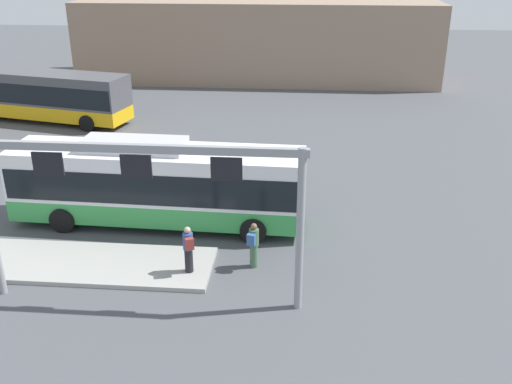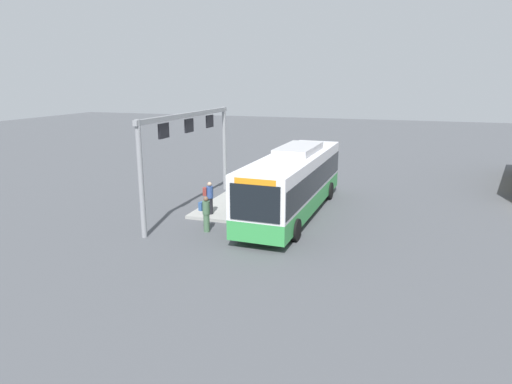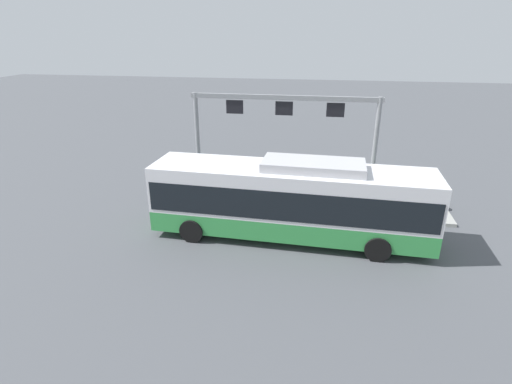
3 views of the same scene
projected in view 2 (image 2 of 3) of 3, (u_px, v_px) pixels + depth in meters
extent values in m
plane|color=#4C4F54|center=(293.00, 213.00, 23.42)|extent=(120.00, 120.00, 0.00)
cube|color=#9E9E99|center=(245.00, 196.00, 26.64)|extent=(10.00, 2.80, 0.16)
cube|color=green|center=(293.00, 199.00, 23.23)|extent=(11.53, 2.88, 0.85)
cube|color=white|center=(294.00, 173.00, 22.89)|extent=(11.53, 2.88, 1.90)
cube|color=black|center=(294.00, 177.00, 22.94)|extent=(11.31, 2.91, 1.20)
cube|color=black|center=(255.00, 203.00, 17.69)|extent=(0.11, 2.13, 1.50)
cube|color=#B7B7BC|center=(299.00, 149.00, 23.40)|extent=(4.07, 1.88, 0.36)
cube|color=orange|center=(255.00, 182.00, 17.55)|extent=(0.18, 1.75, 0.28)
cylinder|color=black|center=(295.00, 230.00, 19.32)|extent=(1.01, 0.33, 1.00)
cylinder|color=black|center=(244.00, 224.00, 20.13)|extent=(1.01, 0.33, 1.00)
cylinder|color=black|center=(329.00, 191.00, 26.10)|extent=(1.01, 0.33, 1.00)
cylinder|color=black|center=(290.00, 188.00, 26.91)|extent=(1.01, 0.33, 1.00)
cylinder|color=#476B4C|center=(207.00, 223.00, 20.52)|extent=(0.34, 0.34, 0.85)
cylinder|color=#476B4C|center=(206.00, 208.00, 20.34)|extent=(0.42, 0.42, 0.60)
sphere|color=brown|center=(206.00, 199.00, 20.24)|extent=(0.22, 0.22, 0.22)
cube|color=#335993|center=(202.00, 206.00, 20.48)|extent=(0.32, 0.25, 0.40)
cylinder|color=black|center=(210.00, 206.00, 22.67)|extent=(0.37, 0.37, 0.85)
cylinder|color=#334C8C|center=(210.00, 192.00, 22.50)|extent=(0.45, 0.45, 0.60)
sphere|color=tan|center=(210.00, 184.00, 22.40)|extent=(0.22, 0.22, 0.22)
cube|color=maroon|center=(205.00, 192.00, 22.47)|extent=(0.33, 0.28, 0.40)
cylinder|color=gray|center=(224.00, 149.00, 27.97)|extent=(0.24, 0.24, 5.20)
cylinder|color=gray|center=(141.00, 180.00, 19.26)|extent=(0.24, 0.24, 5.20)
cube|color=gray|center=(189.00, 115.00, 23.02)|extent=(9.86, 0.20, 0.24)
cube|color=black|center=(210.00, 121.00, 25.55)|extent=(0.90, 0.08, 0.70)
cube|color=black|center=(189.00, 126.00, 23.15)|extent=(0.90, 0.08, 0.70)
cube|color=black|center=(164.00, 131.00, 20.76)|extent=(0.90, 0.08, 0.70)
cylinder|color=#2D5133|center=(259.00, 173.00, 30.58)|extent=(0.52, 0.52, 0.90)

